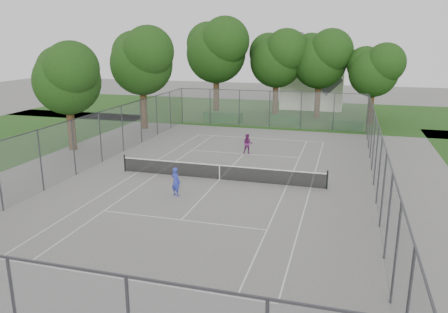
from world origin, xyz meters
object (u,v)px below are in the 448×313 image
(woman_player, at_px, (248,144))
(girl_player, at_px, (176,181))
(house, at_px, (313,78))
(tennis_net, at_px, (219,172))

(woman_player, bearing_deg, girl_player, -110.60)
(house, distance_m, woman_player, 24.73)
(house, xyz_separation_m, girl_player, (-4.39, -34.24, -2.87))
(tennis_net, bearing_deg, house, 84.67)
(tennis_net, height_order, woman_player, woman_player)
(girl_player, xyz_separation_m, woman_player, (1.76, 9.82, -0.04))
(girl_player, height_order, woman_player, girl_player)
(house, height_order, girl_player, house)
(tennis_net, height_order, girl_player, girl_player)
(tennis_net, xyz_separation_m, house, (2.89, 30.92, 3.16))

